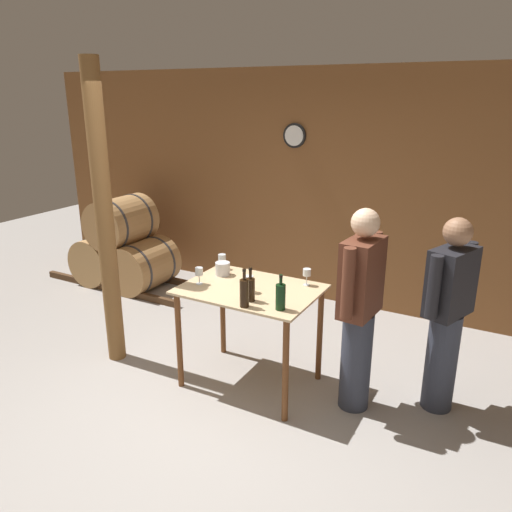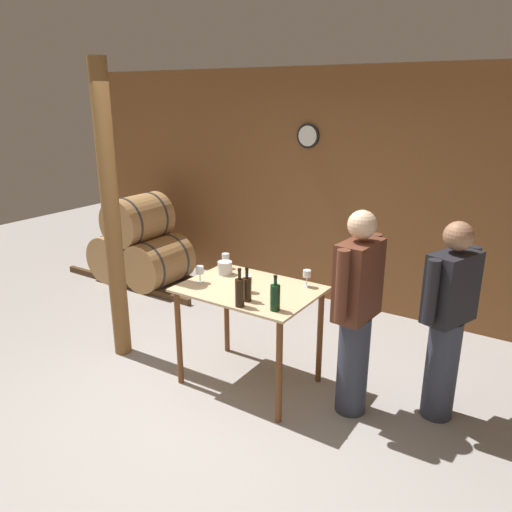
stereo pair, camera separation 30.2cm
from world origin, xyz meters
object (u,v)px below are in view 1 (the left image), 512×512
(wine_glass_near_right, at_px, (249,280))
(ice_bucket, at_px, (223,269))
(wine_bottle_center, at_px, (281,296))
(wine_glass_near_left, at_px, (222,259))
(wine_bottle_left, at_px, (244,292))
(person_visitor_with_scarf, at_px, (447,313))
(wine_glass_near_center, at_px, (199,272))
(person_host, at_px, (360,308))
(wooden_post, at_px, (104,220))
(wine_bottle_far_left, at_px, (250,289))
(wine_glass_far_side, at_px, (307,273))

(wine_glass_near_right, xyz_separation_m, ice_bucket, (-0.40, 0.23, -0.04))
(wine_bottle_center, relative_size, wine_glass_near_left, 2.00)
(wine_bottle_center, xyz_separation_m, wine_glass_near_right, (-0.37, 0.19, -0.01))
(ice_bucket, bearing_deg, wine_bottle_center, -28.48)
(wine_glass_near_left, relative_size, ice_bucket, 1.05)
(wine_bottle_left, relative_size, person_visitor_with_scarf, 0.19)
(wine_glass_near_center, xyz_separation_m, person_host, (1.32, 0.22, -0.13))
(wine_bottle_center, bearing_deg, wine_glass_near_center, 170.44)
(wine_bottle_left, bearing_deg, person_visitor_with_scarf, 29.51)
(wine_bottle_left, distance_m, person_visitor_with_scarf, 1.55)
(person_host, bearing_deg, wooden_post, -171.36)
(wine_bottle_left, height_order, wine_bottle_center, wine_bottle_left)
(wine_bottle_left, xyz_separation_m, person_visitor_with_scarf, (1.34, 0.76, -0.18))
(wine_bottle_center, bearing_deg, wine_glass_near_right, 153.38)
(wine_bottle_far_left, distance_m, wine_glass_near_center, 0.56)
(wine_glass_near_right, xyz_separation_m, person_host, (0.86, 0.18, -0.12))
(wine_bottle_left, bearing_deg, wine_glass_near_center, 158.57)
(wine_bottle_left, height_order, person_visitor_with_scarf, person_visitor_with_scarf)
(wine_bottle_far_left, height_order, person_host, person_host)
(wine_bottle_far_left, bearing_deg, person_visitor_with_scarf, 25.29)
(wine_bottle_left, distance_m, wine_glass_near_center, 0.61)
(wooden_post, xyz_separation_m, wine_glass_near_left, (0.87, 0.53, -0.37))
(wooden_post, relative_size, ice_bucket, 20.83)
(ice_bucket, bearing_deg, wooden_post, -157.78)
(wine_bottle_center, height_order, wine_glass_near_left, wine_bottle_center)
(wine_bottle_far_left, xyz_separation_m, wine_glass_far_side, (0.25, 0.52, 0.01))
(person_visitor_with_scarf, bearing_deg, wine_glass_far_side, -173.58)
(wine_bottle_far_left, xyz_separation_m, wine_bottle_left, (0.02, -0.12, 0.02))
(wine_glass_near_center, bearing_deg, person_visitor_with_scarf, 15.67)
(wine_bottle_center, height_order, ice_bucket, wine_bottle_center)
(wine_bottle_far_left, height_order, person_visitor_with_scarf, person_visitor_with_scarf)
(wine_glass_near_center, height_order, ice_bucket, wine_glass_near_center)
(wine_glass_near_center, distance_m, ice_bucket, 0.29)
(person_host, bearing_deg, wine_glass_near_center, -170.33)
(wooden_post, distance_m, wine_bottle_left, 1.53)
(wine_glass_near_left, xyz_separation_m, wine_glass_far_side, (0.84, -0.01, 0.01))
(wine_bottle_center, bearing_deg, wine_glass_near_left, 147.32)
(wine_glass_far_side, height_order, person_visitor_with_scarf, person_visitor_with_scarf)
(wine_glass_far_side, bearing_deg, wine_bottle_center, -87.09)
(wine_glass_near_center, relative_size, person_host, 0.09)
(person_host, height_order, person_visitor_with_scarf, person_host)
(wooden_post, xyz_separation_m, wine_glass_far_side, (1.71, 0.52, -0.36))
(wine_glass_near_left, relative_size, person_host, 0.08)
(wine_bottle_left, bearing_deg, wine_bottle_center, 17.86)
(wine_glass_far_side, xyz_separation_m, person_host, (0.52, -0.19, -0.13))
(wine_bottle_center, relative_size, wine_glass_far_side, 1.91)
(person_visitor_with_scarf, bearing_deg, person_host, -152.22)
(wine_bottle_center, height_order, wine_glass_near_right, wine_bottle_center)
(wine_bottle_center, relative_size, person_host, 0.17)
(wine_bottle_left, relative_size, ice_bucket, 2.32)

